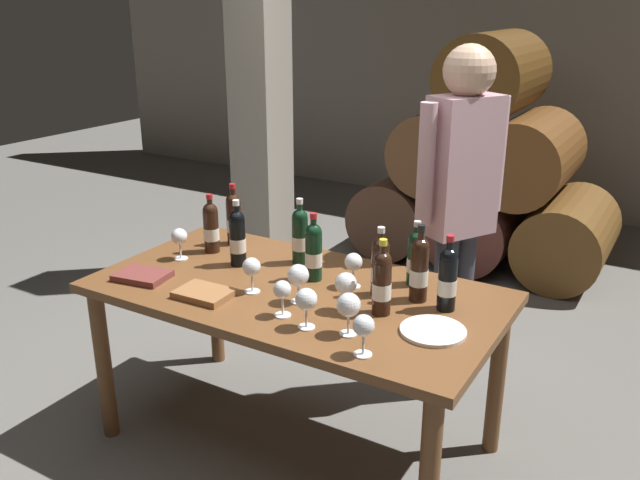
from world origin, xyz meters
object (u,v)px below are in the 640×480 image
at_px(wine_glass_3, 306,300).
at_px(wine_glass_8, 252,268).
at_px(wine_bottle_7, 238,237).
at_px(wine_bottle_8, 382,282).
at_px(wine_bottle_0, 448,278).
at_px(wine_glass_4, 353,263).
at_px(wine_bottle_9, 211,227).
at_px(wine_glass_2, 364,327).
at_px(dining_table, 296,308).
at_px(wine_bottle_3, 314,251).
at_px(wine_glass_0, 298,276).
at_px(leather_ledger, 142,276).
at_px(sommelier_presenting, 460,194).
at_px(wine_bottle_2, 380,266).
at_px(wine_glass_1, 349,306).
at_px(tasting_notebook, 204,294).
at_px(wine_bottle_4, 416,257).
at_px(wine_glass_6, 282,291).
at_px(wine_glass_7, 179,237).
at_px(wine_bottle_6, 234,218).
at_px(wine_glass_5, 346,284).
at_px(wine_bottle_5, 419,268).
at_px(serving_plate, 433,331).
at_px(wine_bottle_1, 300,235).

height_order(wine_glass_3, wine_glass_8, wine_glass_3).
xyz_separation_m(wine_bottle_7, wine_bottle_8, (0.77, -0.12, -0.00)).
distance_m(wine_bottle_0, wine_glass_4, 0.41).
bearing_deg(wine_glass_3, wine_bottle_9, 151.22).
bearing_deg(wine_glass_2, dining_table, 144.56).
bearing_deg(wine_bottle_7, wine_bottle_3, 4.73).
bearing_deg(wine_bottle_9, wine_glass_0, -22.28).
relative_size(leather_ledger, sommelier_presenting, 0.13).
distance_m(wine_bottle_2, wine_glass_1, 0.37).
height_order(wine_glass_3, tasting_notebook, wine_glass_3).
bearing_deg(leather_ledger, wine_bottle_4, 18.70).
bearing_deg(wine_glass_6, wine_glass_7, 161.19).
relative_size(wine_glass_0, wine_glass_7, 1.08).
bearing_deg(wine_glass_4, wine_bottle_6, 167.36).
xyz_separation_m(wine_glass_4, wine_glass_5, (0.08, -0.22, 0.01)).
bearing_deg(wine_glass_6, wine_glass_3, -16.35).
distance_m(wine_glass_4, wine_glass_5, 0.23).
distance_m(dining_table, wine_bottle_6, 0.66).
xyz_separation_m(wine_bottle_5, wine_glass_5, (-0.20, -0.23, -0.02)).
bearing_deg(wine_bottle_7, sommelier_presenting, 40.14).
xyz_separation_m(dining_table, wine_bottle_4, (0.41, 0.29, 0.21)).
bearing_deg(wine_glass_7, wine_bottle_6, 73.07).
bearing_deg(wine_bottle_8, wine_bottle_9, 168.92).
distance_m(wine_bottle_7, wine_glass_6, 0.56).
bearing_deg(tasting_notebook, wine_glass_3, -4.24).
bearing_deg(serving_plate, wine_glass_8, -176.73).
bearing_deg(wine_glass_8, wine_bottle_8, 9.51).
bearing_deg(wine_glass_4, wine_bottle_8, -38.56).
bearing_deg(wine_glass_3, tasting_notebook, 177.78).
height_order(wine_bottle_4, wine_glass_2, wine_bottle_4).
height_order(wine_bottle_8, tasting_notebook, wine_bottle_8).
bearing_deg(wine_bottle_5, sommelier_presenting, 95.20).
xyz_separation_m(dining_table, wine_bottle_0, (0.61, 0.13, 0.22)).
distance_m(wine_bottle_3, wine_glass_7, 0.66).
xyz_separation_m(wine_glass_6, wine_glass_7, (-0.73, 0.25, 0.00)).
bearing_deg(wine_glass_8, sommelier_presenting, 57.42).
distance_m(wine_glass_8, sommelier_presenting, 1.05).
xyz_separation_m(dining_table, wine_glass_4, (0.20, 0.13, 0.20)).
bearing_deg(wine_glass_0, wine_bottle_1, 121.24).
xyz_separation_m(wine_glass_6, wine_glass_8, (-0.23, 0.12, 0.00)).
bearing_deg(wine_glass_3, wine_glass_1, 11.87).
bearing_deg(wine_bottle_8, wine_bottle_4, 89.75).
bearing_deg(sommelier_presenting, wine_bottle_4, -92.23).
bearing_deg(wine_bottle_4, wine_glass_8, -142.61).
height_order(wine_glass_6, serving_plate, wine_glass_6).
bearing_deg(dining_table, wine_bottle_2, 19.60).
bearing_deg(wine_glass_4, wine_glass_5, -69.35).
xyz_separation_m(wine_bottle_1, wine_glass_2, (0.63, -0.60, -0.03)).
height_order(wine_glass_1, tasting_notebook, wine_glass_1).
xyz_separation_m(wine_glass_1, serving_plate, (0.26, 0.17, -0.11)).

